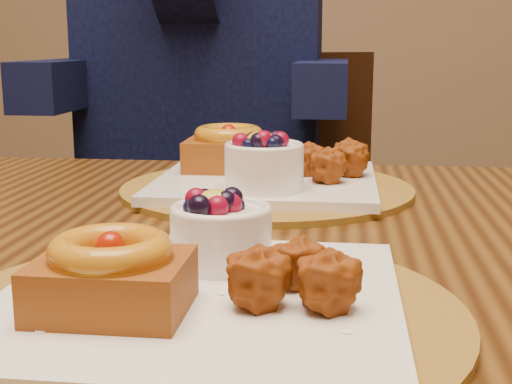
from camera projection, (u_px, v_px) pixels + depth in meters
dining_table at (243, 309)px, 0.73m from camera, size 1.60×0.90×0.76m
place_setting_near at (197, 289)px, 0.50m from camera, size 0.38×0.38×0.08m
place_setting_far at (264, 172)px, 0.92m from camera, size 0.38×0.38×0.09m
chair_far at (291, 262)px, 1.43m from camera, size 0.59×0.59×0.93m
diner at (202, 9)px, 1.41m from camera, size 0.58×0.54×0.95m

